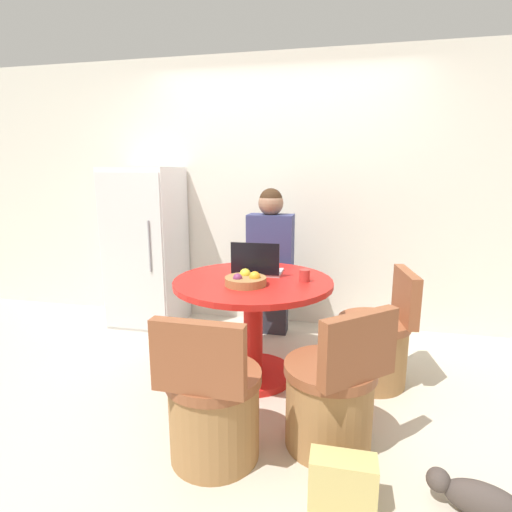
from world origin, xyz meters
name	(u,v)px	position (x,y,z in m)	size (l,w,h in m)	color
ground_plane	(250,387)	(0.00, 0.00, 0.00)	(12.00, 12.00, 0.00)	beige
wall_back	(281,194)	(0.00, 1.38, 1.30)	(7.00, 0.06, 2.60)	silver
refrigerator	(147,248)	(-1.28, 1.02, 0.78)	(0.65, 0.63, 1.56)	white
dining_table	(253,310)	(-0.01, 0.15, 0.53)	(1.14, 1.14, 0.76)	red
chair_near_right_corner	(331,399)	(0.57, -0.51, 0.28)	(0.58, 0.58, 0.84)	#9E7042
chair_near_camera	(213,409)	(-0.03, -0.73, 0.28)	(0.51, 0.51, 0.84)	#9E7042
chair_right_side	(375,345)	(0.87, 0.27, 0.28)	(0.52, 0.51, 0.84)	#9E7042
person_seated	(271,256)	(-0.02, 0.95, 0.77)	(0.40, 0.37, 1.37)	#2D2D38
laptop	(257,267)	(-0.02, 0.31, 0.81)	(0.36, 0.25, 0.25)	#B7B7BC
fruit_bowl	(246,280)	(-0.03, 0.00, 0.79)	(0.28, 0.28, 0.10)	olive
coffee_cup	(305,276)	(0.35, 0.17, 0.80)	(0.07, 0.07, 0.09)	#B2332D
cat	(478,498)	(1.23, -0.85, 0.09)	(0.45, 0.23, 0.17)	#473D38
handbag	(342,483)	(0.64, -0.93, 0.13)	(0.30, 0.14, 0.26)	tan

